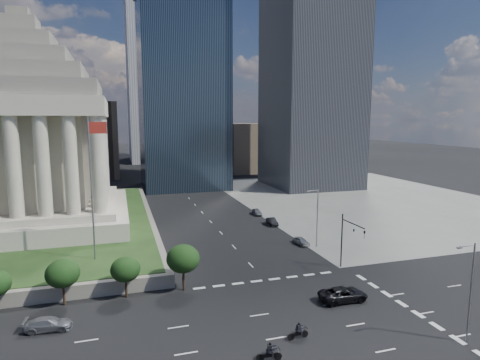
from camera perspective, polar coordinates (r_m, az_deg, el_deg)
name	(u,v)px	position (r m, az deg, el deg)	size (l,w,h in m)	color
ground	(176,184)	(137.21, -9.10, -0.58)	(500.00, 500.00, 0.00)	black
sidewalk_ne	(362,198)	(116.08, 17.03, -2.49)	(68.00, 90.00, 0.03)	slate
war_memorial	(27,120)	(83.80, -28.06, 7.51)	(34.00, 34.00, 39.00)	#AEA392
flagpole	(92,181)	(59.00, -20.27, -0.11)	(2.52, 0.24, 20.00)	slate
midrise_glass	(182,93)	(131.15, -8.22, 12.18)	(26.00, 26.00, 60.00)	black
highrise_ne	(313,28)	(136.66, 10.28, 20.45)	(26.00, 28.00, 100.00)	black
building_filler_ne	(240,147)	(172.18, 0.05, 4.71)	(20.00, 30.00, 20.00)	brown
building_filler_nw	(86,140)	(164.89, -21.12, 5.36)	(24.00, 30.00, 28.00)	brown
traffic_signal_ne	(349,236)	(59.24, 15.21, -7.63)	(0.30, 5.74, 8.00)	black
street_lamp_south	(470,287)	(45.22, 29.87, -13.05)	(2.13, 0.22, 10.00)	slate
street_lamp_north	(316,215)	(69.00, 10.82, -4.84)	(2.13, 0.22, 10.00)	slate
pickup_truck	(343,294)	(51.26, 14.48, -15.47)	(5.89, 2.72, 1.64)	black
suv_grey	(48,324)	(47.98, -25.60, -17.98)	(4.68, 1.90, 1.36)	slate
parked_sedan_near	(301,241)	(71.05, 8.70, -8.58)	(3.83, 1.54, 1.30)	gray
parked_sedan_mid	(272,222)	(83.23, 4.57, -5.93)	(1.49, 4.26, 1.40)	black
parked_sedan_far	(257,212)	(91.79, 2.42, -4.54)	(1.65, 4.10, 1.40)	slate
motorcycle_lead	(269,352)	(39.11, 4.14, -23.17)	(2.39, 0.65, 1.78)	black
motorcycle_trail	(298,331)	(42.61, 8.25, -20.46)	(2.26, 0.62, 1.68)	black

